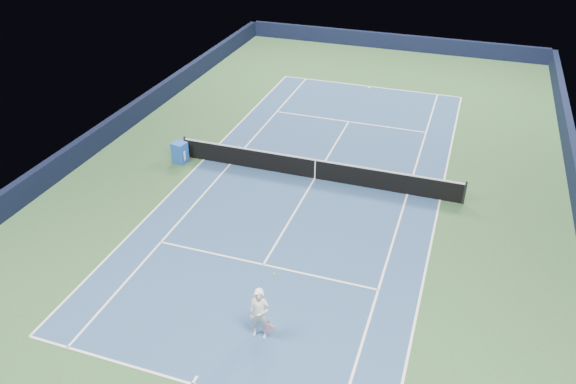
% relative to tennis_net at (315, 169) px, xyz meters
% --- Properties ---
extents(ground, '(40.00, 40.00, 0.00)m').
position_rel_tennis_net_xyz_m(ground, '(0.00, 0.00, -0.50)').
color(ground, '#2B4E2A').
rests_on(ground, ground).
extents(wall_far, '(22.00, 0.35, 1.10)m').
position_rel_tennis_net_xyz_m(wall_far, '(0.00, 19.82, 0.05)').
color(wall_far, black).
rests_on(wall_far, ground).
extents(wall_left, '(0.35, 40.00, 1.10)m').
position_rel_tennis_net_xyz_m(wall_left, '(-10.82, 0.00, 0.05)').
color(wall_left, black).
rests_on(wall_left, ground).
extents(court_surface, '(10.97, 23.77, 0.01)m').
position_rel_tennis_net_xyz_m(court_surface, '(0.00, 0.00, -0.50)').
color(court_surface, navy).
rests_on(court_surface, ground).
extents(baseline_far, '(10.97, 0.08, 0.00)m').
position_rel_tennis_net_xyz_m(baseline_far, '(0.00, 11.88, -0.50)').
color(baseline_far, white).
rests_on(baseline_far, ground).
extents(baseline_near, '(10.97, 0.08, 0.00)m').
position_rel_tennis_net_xyz_m(baseline_near, '(0.00, -11.88, -0.50)').
color(baseline_near, white).
rests_on(baseline_near, ground).
extents(sideline_doubles_right, '(0.08, 23.77, 0.00)m').
position_rel_tennis_net_xyz_m(sideline_doubles_right, '(5.49, 0.00, -0.50)').
color(sideline_doubles_right, white).
rests_on(sideline_doubles_right, ground).
extents(sideline_doubles_left, '(0.08, 23.77, 0.00)m').
position_rel_tennis_net_xyz_m(sideline_doubles_left, '(-5.49, 0.00, -0.50)').
color(sideline_doubles_left, white).
rests_on(sideline_doubles_left, ground).
extents(sideline_singles_right, '(0.08, 23.77, 0.00)m').
position_rel_tennis_net_xyz_m(sideline_singles_right, '(4.12, 0.00, -0.50)').
color(sideline_singles_right, white).
rests_on(sideline_singles_right, ground).
extents(sideline_singles_left, '(0.08, 23.77, 0.00)m').
position_rel_tennis_net_xyz_m(sideline_singles_left, '(-4.12, 0.00, -0.50)').
color(sideline_singles_left, white).
rests_on(sideline_singles_left, ground).
extents(service_line_far, '(8.23, 0.08, 0.00)m').
position_rel_tennis_net_xyz_m(service_line_far, '(0.00, 6.40, -0.50)').
color(service_line_far, white).
rests_on(service_line_far, ground).
extents(service_line_near, '(8.23, 0.08, 0.00)m').
position_rel_tennis_net_xyz_m(service_line_near, '(0.00, -6.40, -0.50)').
color(service_line_near, white).
rests_on(service_line_near, ground).
extents(center_service_line, '(0.08, 12.80, 0.00)m').
position_rel_tennis_net_xyz_m(center_service_line, '(0.00, 0.00, -0.50)').
color(center_service_line, white).
rests_on(center_service_line, ground).
extents(center_mark_far, '(0.08, 0.30, 0.00)m').
position_rel_tennis_net_xyz_m(center_mark_far, '(0.00, 11.73, -0.50)').
color(center_mark_far, white).
rests_on(center_mark_far, ground).
extents(center_mark_near, '(0.08, 0.30, 0.00)m').
position_rel_tennis_net_xyz_m(center_mark_near, '(0.00, -11.73, -0.50)').
color(center_mark_near, white).
rests_on(center_mark_near, ground).
extents(tennis_net, '(12.90, 0.10, 1.07)m').
position_rel_tennis_net_xyz_m(tennis_net, '(0.00, 0.00, 0.00)').
color(tennis_net, black).
rests_on(tennis_net, ground).
extents(sponsor_cube, '(0.69, 0.65, 1.00)m').
position_rel_tennis_net_xyz_m(sponsor_cube, '(-6.40, -0.56, -0.01)').
color(sponsor_cube, blue).
rests_on(sponsor_cube, ground).
extents(tennis_player, '(0.81, 1.26, 1.78)m').
position_rel_tennis_net_xyz_m(tennis_player, '(1.13, -9.58, 0.39)').
color(tennis_player, white).
rests_on(tennis_player, ground).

